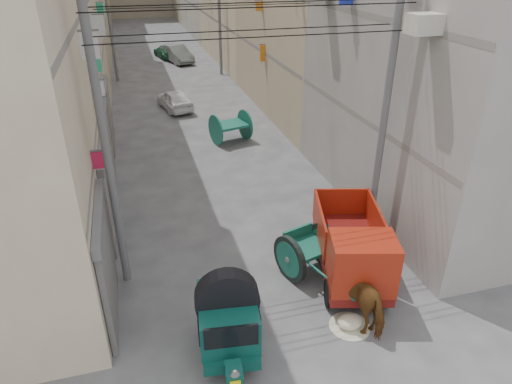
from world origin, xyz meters
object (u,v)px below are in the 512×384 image
object	(u,v)px
tonga_cart	(308,251)
horse	(363,290)
second_cart	(230,126)
feed_sack	(350,322)
distant_car_white	(175,100)
auto_rickshaw	(228,318)
distant_car_green	(167,51)
distant_car_grey	(177,54)
mini_truck	(354,256)

from	to	relation	value
tonga_cart	horse	size ratio (longest dim) A/B	1.61
second_cart	horse	bearing A→B (deg)	-102.17
feed_sack	horse	xyz separation A→B (m)	(0.39, 0.25, 0.65)
distant_car_white	second_cart	bearing A→B (deg)	97.03
auto_rickshaw	tonga_cart	size ratio (longest dim) A/B	0.80
second_cart	feed_sack	size ratio (longest dim) A/B	3.12
auto_rickshaw	distant_car_white	size ratio (longest dim) A/B	0.74
feed_sack	tonga_cart	bearing A→B (deg)	95.40
horse	distant_car_green	bearing A→B (deg)	-100.56
tonga_cart	distant_car_grey	xyz separation A→B (m)	(-0.13, 27.83, -0.03)
tonga_cart	distant_car_green	bearing A→B (deg)	74.29
second_cart	distant_car_green	world-z (taller)	second_cart
auto_rickshaw	tonga_cart	bearing A→B (deg)	46.68
second_cart	feed_sack	xyz separation A→B (m)	(0.07, -12.28, -0.60)
horse	distant_car_green	size ratio (longest dim) A/B	0.52
mini_truck	horse	world-z (taller)	mini_truck
second_cart	horse	xyz separation A→B (m)	(0.46, -12.03, 0.05)
feed_sack	distant_car_grey	bearing A→B (deg)	90.64
tonga_cart	distant_car_grey	bearing A→B (deg)	73.14
horse	distant_car_grey	world-z (taller)	horse
auto_rickshaw	distant_car_white	bearing A→B (deg)	94.08
mini_truck	feed_sack	size ratio (longest dim) A/B	6.31
horse	mini_truck	bearing A→B (deg)	-117.80
auto_rickshaw	mini_truck	world-z (taller)	mini_truck
horse	tonga_cart	bearing A→B (deg)	-86.15
feed_sack	second_cart	bearing A→B (deg)	90.33
auto_rickshaw	feed_sack	world-z (taller)	auto_rickshaw
tonga_cart	distant_car_green	distance (m)	29.74
auto_rickshaw	feed_sack	bearing A→B (deg)	6.69
distant_car_green	second_cart	bearing A→B (deg)	80.68
distant_car_grey	feed_sack	bearing A→B (deg)	-104.79
tonga_cart	distant_car_green	world-z (taller)	tonga_cart
auto_rickshaw	distant_car_grey	xyz separation A→B (m)	(2.57, 30.06, -0.34)
mini_truck	feed_sack	world-z (taller)	mini_truck
distant_car_white	distant_car_green	size ratio (longest dim) A/B	0.89
auto_rickshaw	distant_car_green	world-z (taller)	auto_rickshaw
distant_car_white	mini_truck	bearing A→B (deg)	87.52
distant_car_white	distant_car_grey	world-z (taller)	distant_car_grey
auto_rickshaw	second_cart	bearing A→B (deg)	84.04
distant_car_white	distant_car_grey	distance (m)	12.29
feed_sack	distant_car_grey	distance (m)	30.09
horse	distant_car_white	distance (m)	17.81
feed_sack	distant_car_green	xyz separation A→B (m)	(-0.94, 31.98, 0.38)
distant_car_grey	distant_car_green	xyz separation A→B (m)	(-0.61, 1.89, -0.11)
distant_car_white	distant_car_green	xyz separation A→B (m)	(1.03, 14.07, -0.02)
tonga_cart	horse	xyz separation A→B (m)	(0.60, -2.00, 0.13)
tonga_cart	mini_truck	xyz separation A→B (m)	(0.90, -0.86, 0.28)
distant_car_white	distant_car_grey	bearing A→B (deg)	-109.29
auto_rickshaw	mini_truck	distance (m)	3.85
distant_car_green	distant_car_white	bearing A→B (deg)	73.96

